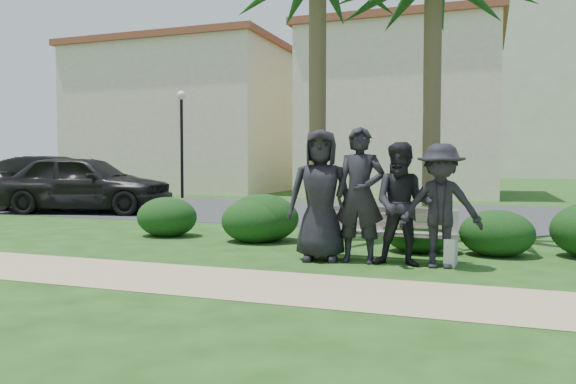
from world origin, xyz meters
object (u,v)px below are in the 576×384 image
at_px(park_bench, 381,237).
at_px(car_a, 85,184).
at_px(man_c, 403,204).
at_px(man_d, 441,206).
at_px(man_b, 360,195).
at_px(man_a, 320,195).
at_px(street_lamp, 182,125).
at_px(car_b, 61,183).

height_order(park_bench, car_a, car_a).
height_order(man_c, car_a, man_c).
relative_size(man_c, man_d, 1.02).
relative_size(park_bench, man_b, 1.11).
distance_m(man_a, car_a, 10.01).
xyz_separation_m(street_lamp, man_c, (10.50, -12.02, -2.09)).
xyz_separation_m(street_lamp, park_bench, (10.13, -11.67, -2.61)).
height_order(street_lamp, man_c, street_lamp).
distance_m(man_a, car_b, 11.63).
xyz_separation_m(street_lamp, man_a, (9.31, -11.99, -1.99)).
relative_size(street_lamp, man_c, 2.51).
height_order(man_d, car_b, man_d).
bearing_deg(man_d, man_b, 171.63).
relative_size(park_bench, car_a, 0.44).
distance_m(street_lamp, park_bench, 15.67).
bearing_deg(man_a, man_b, -10.76).
bearing_deg(man_d, man_a, 172.64).
distance_m(street_lamp, car_a, 7.10).
relative_size(man_c, car_a, 0.35).
height_order(man_a, car_a, man_a).
height_order(street_lamp, man_a, street_lamp).
xyz_separation_m(man_b, car_b, (-10.57, 5.93, -0.16)).
relative_size(man_c, car_b, 0.35).
bearing_deg(man_b, man_d, -2.21).
xyz_separation_m(man_a, car_a, (-8.51, 5.26, -0.12)).
distance_m(man_b, car_a, 10.50).
bearing_deg(man_c, man_a, 177.72).
height_order(street_lamp, man_b, street_lamp).
xyz_separation_m(man_b, car_a, (-9.09, 5.24, -0.13)).
bearing_deg(street_lamp, car_a, -83.27).
xyz_separation_m(man_d, car_b, (-11.68, 5.96, -0.04)).
bearing_deg(man_c, car_b, 151.08).
distance_m(street_lamp, man_a, 15.31).
distance_m(park_bench, man_d, 1.05).
distance_m(street_lamp, man_c, 16.10).
distance_m(car_a, car_b, 1.63).
bearing_deg(man_b, man_a, -179.29).
bearing_deg(park_bench, car_a, 154.56).
distance_m(man_b, man_d, 1.12).
relative_size(street_lamp, car_a, 0.88).
relative_size(man_b, man_d, 1.15).
bearing_deg(park_bench, man_d, -18.16).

